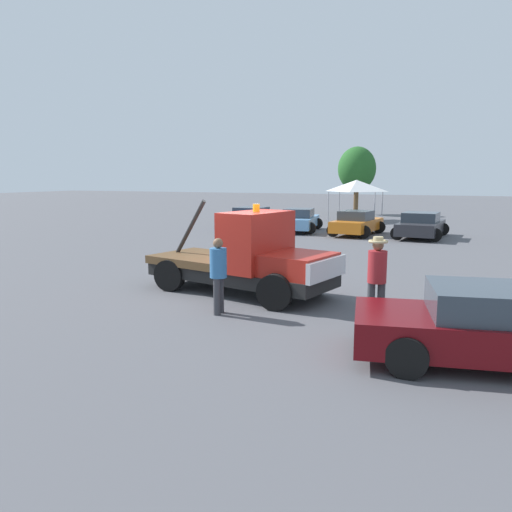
# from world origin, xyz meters

# --- Properties ---
(ground_plane) EXTENTS (160.00, 160.00, 0.00)m
(ground_plane) POSITION_xyz_m (0.00, 0.00, 0.00)
(ground_plane) COLOR #545459
(tow_truck) EXTENTS (5.66, 3.07, 2.51)m
(tow_truck) POSITION_xyz_m (0.32, -0.07, 0.95)
(tow_truck) COLOR black
(tow_truck) RESTS_ON ground
(foreground_car) EXTENTS (5.45, 2.85, 1.34)m
(foreground_car) POSITION_xyz_m (6.42, -3.11, 0.65)
(foreground_car) COLOR #5B0A0F
(foreground_car) RESTS_ON ground
(person_near_truck) EXTENTS (0.42, 0.42, 1.88)m
(person_near_truck) POSITION_xyz_m (3.93, -1.39, 1.11)
(person_near_truck) COLOR #38383D
(person_near_truck) RESTS_ON ground
(person_at_hood) EXTENTS (0.39, 0.39, 1.77)m
(person_at_hood) POSITION_xyz_m (0.47, -2.13, 1.02)
(person_at_hood) COLOR #38383D
(person_at_hood) RESTS_ON ground
(parked_car_navy) EXTENTS (2.60, 4.44, 1.34)m
(parked_car_navy) POSITION_xyz_m (-6.44, 15.81, 0.65)
(parked_car_navy) COLOR navy
(parked_car_navy) RESTS_ON ground
(parked_car_skyblue) EXTENTS (2.76, 4.58, 1.34)m
(parked_car_skyblue) POSITION_xyz_m (-3.37, 15.61, 0.65)
(parked_car_skyblue) COLOR #669ED1
(parked_car_skyblue) RESTS_ON ground
(parked_car_orange) EXTENTS (2.66, 4.37, 1.34)m
(parked_car_orange) POSITION_xyz_m (0.11, 15.04, 0.65)
(parked_car_orange) COLOR orange
(parked_car_orange) RESTS_ON ground
(parked_car_charcoal) EXTENTS (2.70, 4.71, 1.34)m
(parked_car_charcoal) POSITION_xyz_m (3.45, 15.13, 0.65)
(parked_car_charcoal) COLOR #2D2D33
(parked_car_charcoal) RESTS_ON ground
(canopy_tent_white) EXTENTS (3.32, 3.32, 2.94)m
(canopy_tent_white) POSITION_xyz_m (-1.87, 24.17, 2.52)
(canopy_tent_white) COLOR #9E9EA3
(canopy_tent_white) RESTS_ON ground
(tree_left) EXTENTS (3.18, 3.18, 5.69)m
(tree_left) POSITION_xyz_m (-3.20, 30.56, 3.81)
(tree_left) COLOR brown
(tree_left) RESTS_ON ground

